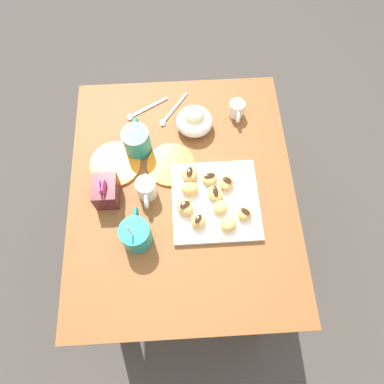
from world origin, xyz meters
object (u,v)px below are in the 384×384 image
beignet_0 (226,182)px  beignet_6 (209,178)px  cream_pitcher_white (146,189)px  chocolate_sauce_pitcher (237,108)px  ice_cream_bowl (194,120)px  saucer_orange_right (171,165)px  beignet_3 (245,213)px  beignet_9 (190,189)px  coffee_mug_teal_left (136,234)px  beignet_7 (185,207)px  sugar_caddy (106,191)px  beignet_1 (198,221)px  pastry_plate_square (215,201)px  beignet_2 (215,193)px  saucer_orange_left (115,164)px  dining_table (183,208)px  beignet_5 (220,207)px  coffee_mug_teal_right (136,140)px  beignet_8 (228,224)px

beignet_0 → beignet_6: 0.05m
cream_pitcher_white → chocolate_sauce_pitcher: cream_pitcher_white is taller
ice_cream_bowl → saucer_orange_right: (-0.14, 0.08, -0.03)m
beignet_3 → beignet_9: size_ratio=0.80×
coffee_mug_teal_left → beignet_9: (0.14, -0.16, -0.01)m
saucer_orange_right → chocolate_sauce_pitcher: bearing=-50.7°
coffee_mug_teal_left → beignet_3: size_ratio=3.09×
coffee_mug_teal_left → beignet_7: bearing=-61.5°
sugar_caddy → beignet_1: (-0.11, -0.27, -0.01)m
coffee_mug_teal_left → beignet_0: 0.31m
pastry_plate_square → coffee_mug_teal_left: 0.26m
cream_pitcher_white → coffee_mug_teal_left: bearing=168.3°
pastry_plate_square → beignet_6: 0.07m
coffee_mug_teal_left → beignet_6: bearing=-52.3°
saucer_orange_right → beignet_3: 0.29m
beignet_2 → beignet_3: beignet_3 is taller
chocolate_sauce_pitcher → beignet_7: chocolate_sauce_pitcher is taller
saucer_orange_right → beignet_9: beignet_9 is taller
beignet_1 → beignet_7: (0.05, 0.04, 0.00)m
saucer_orange_right → beignet_7: 0.17m
beignet_2 → cream_pitcher_white: bearing=83.7°
cream_pitcher_white → beignet_9: size_ratio=1.93×
saucer_orange_left → beignet_3: size_ratio=3.75×
dining_table → beignet_0: beignet_0 is taller
chocolate_sauce_pitcher → beignet_5: chocolate_sauce_pitcher is taller
coffee_mug_teal_right → beignet_1: bearing=-147.1°
beignet_2 → saucer_orange_right: bearing=47.8°
pastry_plate_square → beignet_1: size_ratio=5.95×
dining_table → beignet_1: 0.23m
coffee_mug_teal_left → beignet_7: (0.08, -0.14, -0.01)m
dining_table → pastry_plate_square: bearing=-115.9°
sugar_caddy → beignet_0: (0.01, -0.36, -0.01)m
pastry_plate_square → chocolate_sauce_pitcher: size_ratio=2.85×
chocolate_sauce_pitcher → beignet_9: bearing=149.0°
pastry_plate_square → beignet_6: bearing=11.7°
beignet_6 → beignet_7: (-0.09, 0.08, 0.01)m
dining_table → saucer_orange_left: saucer_orange_left is taller
chocolate_sauce_pitcher → beignet_8: size_ratio=1.86×
beignet_0 → beignet_3: (-0.11, -0.04, -0.00)m
saucer_orange_right → beignet_1: (-0.21, -0.07, 0.03)m
sugar_caddy → beignet_3: 0.42m
dining_table → beignet_7: bearing=-175.1°
beignet_5 → beignet_8: beignet_8 is taller
coffee_mug_teal_right → beignet_9: bearing=-136.9°
chocolate_sauce_pitcher → beignet_7: bearing=151.3°
beignet_5 → ice_cream_bowl: bearing=10.6°
saucer_orange_right → beignet_0: (-0.08, -0.17, 0.03)m
ice_cream_bowl → beignet_3: bearing=-158.9°
dining_table → beignet_2: 0.22m
coffee_mug_teal_right → beignet_1: coffee_mug_teal_right is taller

